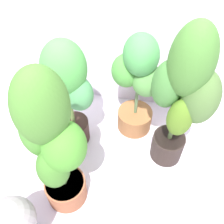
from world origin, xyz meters
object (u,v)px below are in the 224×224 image
object	(u,v)px
potted_plant_back_right	(184,96)
potted_plant_back_center	(137,83)
potted_plant_front_left	(53,145)
floor_fan	(12,222)
potted_plant_back_left	(67,87)

from	to	relation	value
potted_plant_back_right	potted_plant_back_center	xyz separation A→B (m)	(-0.26, 0.22, -0.14)
potted_plant_front_left	floor_fan	distance (m)	0.43
potted_plant_back_right	potted_plant_back_left	world-z (taller)	potted_plant_back_right
potted_plant_back_center	potted_plant_front_left	world-z (taller)	potted_plant_front_left
potted_plant_back_left	potted_plant_front_left	world-z (taller)	potted_plant_front_left
potted_plant_back_center	floor_fan	bearing A→B (deg)	-117.74
potted_plant_back_left	potted_plant_back_center	xyz separation A→B (m)	(0.41, 0.19, -0.06)
potted_plant_back_right	potted_plant_back_center	bearing A→B (deg)	139.74
potted_plant_back_left	potted_plant_back_right	bearing A→B (deg)	-2.95
potted_plant_front_left	floor_fan	size ratio (longest dim) A/B	2.43
floor_fan	potted_plant_front_left	bearing A→B (deg)	-102.40
potted_plant_back_right	potted_plant_back_left	size ratio (longest dim) A/B	1.23
potted_plant_back_left	potted_plant_back_center	size ratio (longest dim) A/B	1.05
potted_plant_back_right	potted_plant_back_left	distance (m)	0.68
potted_plant_front_left	floor_fan	bearing A→B (deg)	-118.61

